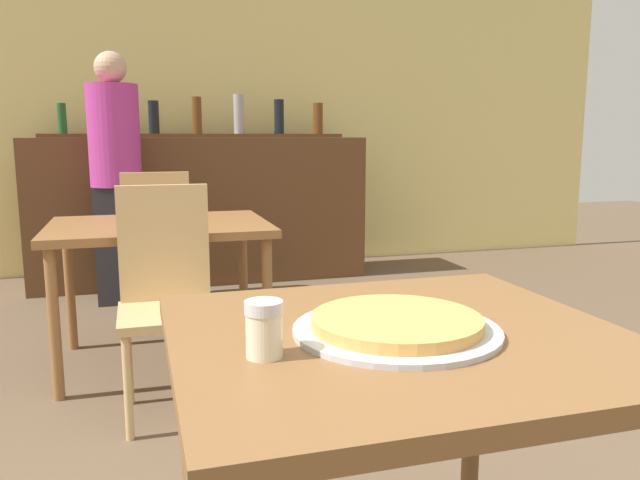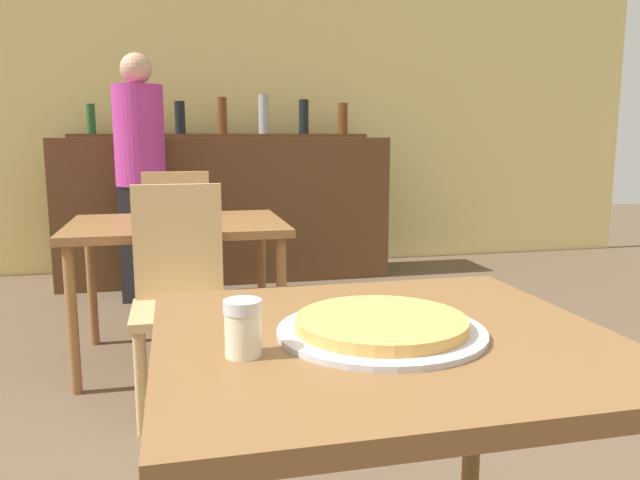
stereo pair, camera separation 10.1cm
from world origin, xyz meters
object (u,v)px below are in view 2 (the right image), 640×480
at_px(pizza_tray, 381,326).
at_px(cheese_shaker, 243,327).
at_px(chair_far_side_front, 180,284).
at_px(chair_far_side_back, 178,240).
at_px(person_standing, 141,169).

distance_m(pizza_tray, cheese_shaker, 0.29).
height_order(chair_far_side_front, pizza_tray, chair_far_side_front).
relative_size(chair_far_side_back, cheese_shaker, 9.21).
xyz_separation_m(chair_far_side_back, pizza_tray, (0.39, -2.65, 0.25)).
xyz_separation_m(chair_far_side_back, person_standing, (-0.23, 0.71, 0.39)).
distance_m(pizza_tray, person_standing, 3.42).
bearing_deg(pizza_tray, person_standing, 100.40).
relative_size(chair_far_side_back, pizza_tray, 2.27).
xyz_separation_m(chair_far_side_back, cheese_shaker, (0.10, -2.71, 0.28)).
bearing_deg(person_standing, pizza_tray, -79.60).
distance_m(chair_far_side_front, cheese_shaker, 1.60).
distance_m(chair_far_side_back, cheese_shaker, 2.73).
relative_size(chair_far_side_front, person_standing, 0.56).
relative_size(chair_far_side_front, pizza_tray, 2.27).
xyz_separation_m(chair_far_side_front, chair_far_side_back, (0.00, 1.14, 0.00)).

